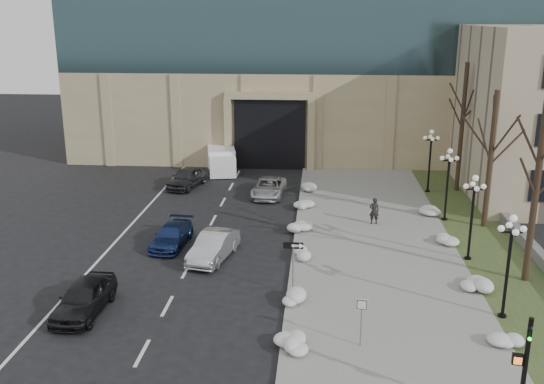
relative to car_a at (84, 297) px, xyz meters
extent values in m
cube|color=gray|center=(13.46, 8.93, -0.69)|extent=(9.00, 40.00, 0.12)
cube|color=gray|center=(8.96, 8.93, -0.68)|extent=(0.30, 40.00, 0.14)
cube|color=#3A4824|center=(19.96, 8.93, -0.70)|extent=(4.00, 40.00, 0.10)
cube|color=slate|center=(21.96, 10.93, -0.40)|extent=(0.50, 30.00, 0.70)
cube|color=tan|center=(7.96, 36.93, 3.25)|extent=(40.00, 20.00, 8.00)
cube|color=black|center=(5.96, 27.93, 2.25)|extent=(6.00, 2.50, 6.00)
cube|color=tan|center=(5.96, 26.53, 5.55)|extent=(7.50, 0.60, 0.60)
cube|color=tan|center=(2.46, 26.53, 2.25)|extent=(0.60, 0.60, 6.00)
cube|color=tan|center=(9.46, 26.53, 2.25)|extent=(0.60, 0.60, 6.00)
cube|color=black|center=(23.96, 13.93, 1.75)|extent=(1.40, 0.25, 2.00)
imported|color=black|center=(0.00, 0.00, 0.00)|extent=(1.89, 4.44, 1.50)
imported|color=#ADAFB6|center=(4.62, 6.57, -0.02)|extent=(2.41, 4.64, 1.46)
imported|color=navy|center=(1.88, 8.36, -0.14)|extent=(2.04, 4.32, 1.22)
imported|color=silver|center=(6.58, 18.68, -0.10)|extent=(2.48, 4.78, 1.29)
imported|color=#2F3034|center=(0.12, 20.55, 0.01)|extent=(2.76, 4.74, 1.52)
imported|color=black|center=(13.67, 12.75, 0.21)|extent=(0.64, 0.45, 1.68)
cube|color=white|center=(1.78, 26.58, 0.26)|extent=(3.18, 5.36, 2.01)
cube|color=white|center=(2.39, 23.63, 0.16)|extent=(2.39, 2.00, 1.61)
cylinder|color=black|center=(1.37, 23.62, -0.40)|extent=(0.39, 0.74, 0.70)
cylinder|color=black|center=(3.33, 24.03, -0.40)|extent=(0.39, 0.74, 0.70)
cylinder|color=black|center=(0.49, 27.85, -0.40)|extent=(0.39, 0.74, 0.70)
cylinder|color=black|center=(2.46, 28.26, -0.40)|extent=(0.39, 0.74, 0.70)
cylinder|color=slate|center=(9.08, 2.61, 0.53)|extent=(0.06, 0.06, 2.56)
cube|color=black|center=(9.08, 2.61, 1.71)|extent=(0.93, 0.04, 0.31)
cube|color=white|center=(9.23, 2.58, 1.71)|extent=(0.44, 0.01, 0.12)
cone|color=white|center=(9.47, 2.58, 1.71)|extent=(0.22, 0.26, 0.26)
cylinder|color=slate|center=(11.96, -2.01, 0.30)|extent=(0.06, 0.06, 2.09)
cube|color=white|center=(11.96, -2.01, 1.15)|extent=(0.46, 0.12, 0.46)
cube|color=black|center=(11.96, -2.03, 1.15)|extent=(0.39, 0.08, 0.40)
cube|color=white|center=(11.96, -2.04, 1.15)|extent=(0.34, 0.07, 0.34)
cylinder|color=black|center=(16.70, -6.45, 1.19)|extent=(0.16, 0.16, 3.88)
imported|color=black|center=(16.70, -6.45, 2.45)|extent=(0.32, 0.88, 0.17)
sphere|color=#19E533|center=(16.67, -6.59, 2.50)|extent=(0.12, 0.12, 0.12)
cube|color=black|center=(16.46, -6.40, 1.68)|extent=(0.37, 0.26, 0.34)
cube|color=orange|center=(16.44, -6.50, 1.68)|extent=(0.24, 0.07, 0.24)
ellipsoid|color=white|center=(9.33, -3.10, -0.45)|extent=(1.10, 1.60, 0.36)
ellipsoid|color=white|center=(9.16, 1.73, -0.45)|extent=(1.10, 1.60, 0.36)
ellipsoid|color=white|center=(9.52, 6.92, -0.45)|extent=(1.10, 1.60, 0.36)
ellipsoid|color=white|center=(9.07, 10.72, -0.45)|extent=(1.10, 1.60, 0.36)
ellipsoid|color=white|center=(9.14, 15.44, -0.45)|extent=(1.10, 1.60, 0.36)
ellipsoid|color=white|center=(9.41, 19.84, -0.45)|extent=(1.10, 1.60, 0.36)
ellipsoid|color=white|center=(17.74, -1.96, -0.45)|extent=(1.10, 1.60, 0.36)
ellipsoid|color=white|center=(17.76, 3.91, -0.45)|extent=(1.10, 1.60, 0.36)
ellipsoid|color=white|center=(17.51, 9.91, -0.45)|extent=(1.10, 1.60, 0.36)
ellipsoid|color=white|center=(9.34, -1.76, -0.45)|extent=(1.10, 1.60, 0.36)
ellipsoid|color=white|center=(17.43, 14.88, -0.45)|extent=(1.10, 1.60, 0.36)
cylinder|color=black|center=(18.26, 0.93, -0.65)|extent=(0.36, 0.36, 0.20)
cylinder|color=black|center=(18.26, 0.93, 1.25)|extent=(0.14, 0.14, 4.00)
cylinder|color=black|center=(18.26, 0.93, 3.25)|extent=(0.10, 0.90, 0.10)
cylinder|color=black|center=(18.26, 0.93, 3.25)|extent=(0.90, 0.10, 0.10)
sphere|color=white|center=(18.26, 0.93, 3.85)|extent=(0.32, 0.32, 0.32)
sphere|color=white|center=(18.71, 0.93, 3.40)|extent=(0.28, 0.28, 0.28)
sphere|color=white|center=(17.81, 0.93, 3.40)|extent=(0.28, 0.28, 0.28)
sphere|color=white|center=(18.26, 1.38, 3.40)|extent=(0.28, 0.28, 0.28)
sphere|color=white|center=(18.26, 0.48, 3.40)|extent=(0.28, 0.28, 0.28)
cylinder|color=black|center=(18.26, 7.43, -0.65)|extent=(0.36, 0.36, 0.20)
cylinder|color=black|center=(18.26, 7.43, 1.25)|extent=(0.14, 0.14, 4.00)
cylinder|color=black|center=(18.26, 7.43, 3.25)|extent=(0.10, 0.90, 0.10)
cylinder|color=black|center=(18.26, 7.43, 3.25)|extent=(0.90, 0.10, 0.10)
sphere|color=white|center=(18.26, 7.43, 3.85)|extent=(0.32, 0.32, 0.32)
sphere|color=white|center=(18.71, 7.43, 3.40)|extent=(0.28, 0.28, 0.28)
sphere|color=white|center=(17.81, 7.43, 3.40)|extent=(0.28, 0.28, 0.28)
sphere|color=white|center=(18.26, 7.88, 3.40)|extent=(0.28, 0.28, 0.28)
sphere|color=white|center=(18.26, 6.98, 3.40)|extent=(0.28, 0.28, 0.28)
cylinder|color=black|center=(18.26, 13.93, -0.65)|extent=(0.36, 0.36, 0.20)
cylinder|color=black|center=(18.26, 13.93, 1.25)|extent=(0.14, 0.14, 4.00)
cylinder|color=black|center=(18.26, 13.93, 3.25)|extent=(0.10, 0.90, 0.10)
cylinder|color=black|center=(18.26, 13.93, 3.25)|extent=(0.90, 0.10, 0.10)
sphere|color=white|center=(18.26, 13.93, 3.85)|extent=(0.32, 0.32, 0.32)
sphere|color=white|center=(18.71, 13.93, 3.40)|extent=(0.28, 0.28, 0.28)
sphere|color=white|center=(17.81, 13.93, 3.40)|extent=(0.28, 0.28, 0.28)
sphere|color=white|center=(18.26, 14.38, 3.40)|extent=(0.28, 0.28, 0.28)
sphere|color=white|center=(18.26, 13.48, 3.40)|extent=(0.28, 0.28, 0.28)
cylinder|color=black|center=(18.26, 20.43, -0.65)|extent=(0.36, 0.36, 0.20)
cylinder|color=black|center=(18.26, 20.43, 1.25)|extent=(0.14, 0.14, 4.00)
cylinder|color=black|center=(18.26, 20.43, 3.25)|extent=(0.10, 0.90, 0.10)
cylinder|color=black|center=(18.26, 20.43, 3.25)|extent=(0.90, 0.10, 0.10)
sphere|color=white|center=(18.26, 20.43, 3.85)|extent=(0.32, 0.32, 0.32)
sphere|color=white|center=(18.71, 20.43, 3.40)|extent=(0.28, 0.28, 0.28)
sphere|color=white|center=(17.81, 20.43, 3.40)|extent=(0.28, 0.28, 0.28)
sphere|color=white|center=(18.26, 20.88, 3.40)|extent=(0.28, 0.28, 0.28)
sphere|color=white|center=(18.26, 19.98, 3.40)|extent=(0.28, 0.28, 0.28)
cylinder|color=black|center=(20.46, 4.93, 3.75)|extent=(0.32, 0.32, 9.00)
cylinder|color=black|center=(20.46, 12.93, 3.50)|extent=(0.32, 0.32, 8.50)
cylinder|color=black|center=(20.46, 20.93, 4.00)|extent=(0.32, 0.32, 9.50)
camera|label=1|loc=(10.19, -23.50, 11.91)|focal=40.00mm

